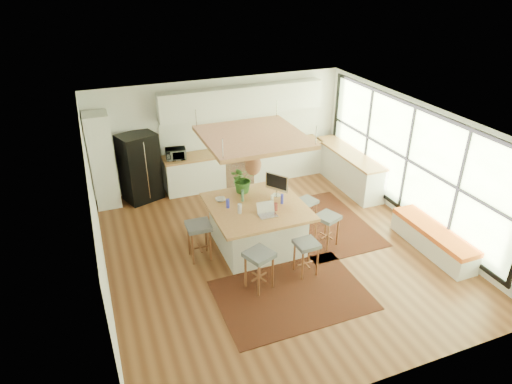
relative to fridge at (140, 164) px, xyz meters
name	(u,v)px	position (x,y,z in m)	size (l,w,h in m)	color
floor	(274,249)	(2.13, -3.17, -0.93)	(7.00, 7.00, 0.00)	#5C311A
ceiling	(277,122)	(2.13, -3.17, 1.78)	(7.00, 7.00, 0.00)	white
wall_back	(220,131)	(2.13, 0.33, 0.42)	(6.50, 6.50, 0.00)	white
wall_front	(387,308)	(2.13, -6.67, 0.42)	(6.50, 6.50, 0.00)	white
wall_left	(97,222)	(-1.12, -3.17, 0.42)	(7.00, 7.00, 0.00)	white
wall_right	(415,165)	(5.38, -3.17, 0.42)	(7.00, 7.00, 0.00)	white
window_wall	(414,163)	(5.35, -3.17, 0.47)	(0.10, 6.20, 2.60)	black
pantry	(102,161)	(-0.82, 0.01, 0.20)	(0.55, 0.60, 2.25)	silver
back_counter_base	(245,166)	(2.68, 0.01, -0.49)	(4.20, 0.60, 0.88)	silver
back_counter_top	(245,149)	(2.68, 0.01, -0.03)	(4.24, 0.64, 0.05)	#A4693A
backsplash	(241,129)	(2.68, 0.31, 0.43)	(4.20, 0.02, 0.80)	white
upper_cabinets	(243,100)	(2.68, 0.15, 1.22)	(4.20, 0.34, 0.70)	silver
range	(236,165)	(2.43, 0.01, -0.43)	(0.76, 0.62, 1.00)	#A5A5AA
right_counter_base	(348,169)	(5.06, -1.17, -0.49)	(0.60, 2.50, 0.88)	silver
right_counter_top	(349,153)	(5.06, -1.17, -0.03)	(0.64, 2.54, 0.05)	#A4693A
window_bench	(433,239)	(5.08, -4.37, -0.68)	(0.52, 2.00, 0.50)	silver
ceiling_panel	(253,150)	(1.83, -2.77, 1.12)	(1.86, 1.86, 0.80)	#A4693A
rug_near	(292,295)	(1.86, -4.60, -0.92)	(2.60, 1.80, 0.01)	black
rug_right	(324,224)	(3.55, -2.69, -0.92)	(1.80, 2.60, 0.01)	black
fridge	(140,164)	(0.00, 0.00, 0.00)	(0.83, 0.65, 1.67)	black
island	(257,225)	(1.85, -2.91, -0.46)	(1.85, 1.85, 0.93)	#A4693A
stool_near_left	(259,271)	(1.39, -4.19, -0.57)	(0.45, 0.45, 0.75)	#52555A
stool_near_right	(306,257)	(2.35, -4.11, -0.57)	(0.41, 0.41, 0.69)	#52555A
stool_right_front	(327,230)	(3.18, -3.43, -0.57)	(0.41, 0.41, 0.70)	#52555A
stool_right_back	(307,211)	(3.16, -2.58, -0.57)	(0.37, 0.37, 0.63)	#52555A
stool_left_side	(200,242)	(0.65, -2.92, -0.57)	(0.46, 0.46, 0.77)	#52555A
laptop	(268,210)	(1.90, -3.36, 0.12)	(0.35, 0.37, 0.26)	#A5A5AA
monitor	(277,184)	(2.38, -2.66, 0.26)	(0.52, 0.19, 0.49)	#A5A5AA
microwave	(176,153)	(0.88, -0.02, 0.16)	(0.48, 0.27, 0.33)	#A5A5AA
island_plant	(243,181)	(1.81, -2.24, 0.24)	(0.54, 0.60, 0.47)	#1E4C19
island_bowl	(220,200)	(1.24, -2.46, 0.03)	(0.21, 0.21, 0.05)	white
island_bottle_0	(229,204)	(1.30, -2.81, 0.10)	(0.07, 0.07, 0.19)	#383DE1
island_bottle_1	(240,208)	(1.45, -3.06, 0.10)	(0.07, 0.07, 0.19)	silver
island_bottle_2	(275,206)	(2.10, -3.21, 0.10)	(0.07, 0.07, 0.19)	brown
island_bottle_3	(272,197)	(2.20, -2.86, 0.10)	(0.07, 0.07, 0.19)	white
island_bottle_4	(243,197)	(1.65, -2.66, 0.10)	(0.07, 0.07, 0.19)	#508665
island_bottle_5	(282,199)	(2.35, -3.01, 0.10)	(0.07, 0.07, 0.19)	#383DE1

